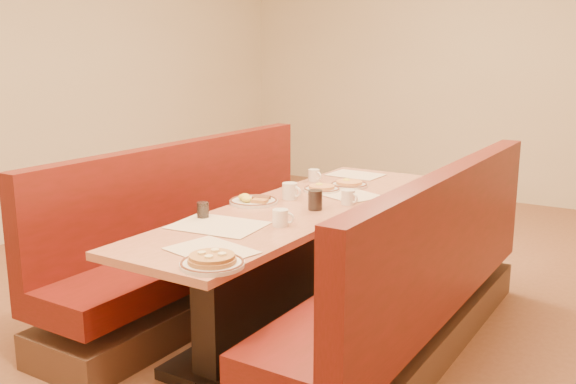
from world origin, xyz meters
The scene contains 18 objects.
ground centered at (0.00, 0.00, 0.00)m, with size 8.00×8.00×0.00m, color #9E6647.
diner_table centered at (0.00, 0.00, 0.37)m, with size 0.70×2.50×0.75m.
booth_left centered at (-0.73, 0.00, 0.36)m, with size 0.55×2.50×1.05m.
booth_right centered at (0.73, 0.00, 0.36)m, with size 0.55×2.50×1.05m.
placemat_near_left centered at (-0.12, -0.59, 0.75)m, with size 0.46×0.34×0.00m, color beige.
placemat_near_right centered at (0.12, -0.94, 0.75)m, with size 0.37×0.28×0.00m, color beige.
placemat_far_left centered at (-0.12, 1.00, 0.75)m, with size 0.37×0.27×0.00m, color beige.
placemat_far_right centered at (0.12, 0.40, 0.75)m, with size 0.39×0.29×0.00m, color beige.
pancake_plate centered at (0.25, -1.10, 0.77)m, with size 0.27×0.27×0.06m.
eggs_plate centered at (-0.25, -0.09, 0.77)m, with size 0.28×0.28×0.06m.
extra_plate_mid centered at (0.02, 0.62, 0.77)m, with size 0.25×0.25×0.05m.
extra_plate_far centered at (-0.07, 0.41, 0.77)m, with size 0.23×0.23×0.05m.
coffee_mug_a centered at (0.16, -0.42, 0.80)m, with size 0.11×0.08×0.09m.
coffee_mug_b centered at (-0.13, 0.12, 0.80)m, with size 0.13×0.09×0.10m.
coffee_mug_c centered at (0.24, 0.18, 0.79)m, with size 0.11×0.08×0.09m.
coffee_mug_d centered at (-0.27, 0.66, 0.79)m, with size 0.11×0.08×0.08m.
soda_tumbler_near centered at (-0.28, -0.52, 0.79)m, with size 0.06×0.06×0.09m.
soda_tumbler_mid centered at (0.14, -0.03, 0.81)m, with size 0.08×0.08×0.11m.
Camera 1 is at (1.88, -3.08, 1.64)m, focal length 40.00 mm.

